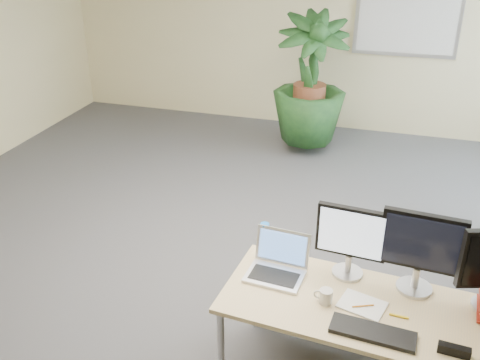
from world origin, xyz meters
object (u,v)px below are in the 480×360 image
(monitor_left, at_px, (351,237))
(laptop, at_px, (278,264))
(floor_plant, at_px, (309,94))
(desk, at_px, (369,315))
(monitor_right, at_px, (421,248))

(monitor_left, bearing_deg, laptop, -165.57)
(floor_plant, height_order, laptop, floor_plant)
(monitor_left, bearing_deg, desk, -48.46)
(monitor_right, bearing_deg, floor_plant, 110.23)
(monitor_right, distance_m, laptop, 0.88)
(monitor_right, bearing_deg, desk, -147.10)
(floor_plant, xyz_separation_m, laptop, (0.43, -3.54, -0.02))
(floor_plant, relative_size, monitor_left, 3.10)
(monitor_left, distance_m, monitor_right, 0.41)
(desk, distance_m, monitor_left, 0.49)
(laptop, bearing_deg, monitor_left, 14.43)
(desk, bearing_deg, monitor_right, 32.90)
(desk, relative_size, floor_plant, 1.20)
(desk, xyz_separation_m, floor_plant, (-1.04, 3.62, 0.22))
(desk, relative_size, monitor_left, 3.71)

